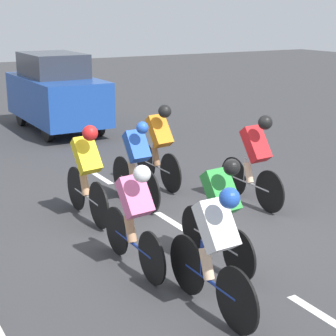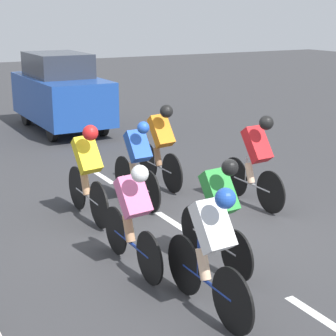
{
  "view_description": "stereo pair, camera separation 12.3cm",
  "coord_description": "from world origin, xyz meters",
  "px_view_note": "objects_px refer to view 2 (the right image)",
  "views": [
    {
      "loc": [
        4.12,
        6.61,
        3.16
      ],
      "look_at": [
        0.19,
        -0.22,
        0.95
      ],
      "focal_mm": 60.0,
      "sensor_mm": 36.0,
      "label": 1
    },
    {
      "loc": [
        4.01,
        6.67,
        3.16
      ],
      "look_at": [
        0.19,
        -0.22,
        0.95
      ],
      "focal_mm": 60.0,
      "sensor_mm": 36.0,
      "label": 2
    }
  ],
  "objects_px": {
    "cyclist_white": "(211,248)",
    "cyclist_blue": "(137,161)",
    "cyclist_pink": "(133,214)",
    "support_car": "(61,92)",
    "cyclist_green": "(218,210)",
    "cyclist_yellow": "(88,170)",
    "cyclist_red": "(256,158)",
    "cyclist_orange": "(161,143)"
  },
  "relations": [
    {
      "from": "cyclist_orange",
      "to": "cyclist_green",
      "type": "relative_size",
      "value": 1.03
    },
    {
      "from": "cyclist_green",
      "to": "cyclist_yellow",
      "type": "distance_m",
      "value": 2.51
    },
    {
      "from": "cyclist_pink",
      "to": "cyclist_yellow",
      "type": "bearing_deg",
      "value": -94.66
    },
    {
      "from": "cyclist_pink",
      "to": "cyclist_red",
      "type": "bearing_deg",
      "value": -156.62
    },
    {
      "from": "cyclist_red",
      "to": "cyclist_pink",
      "type": "distance_m",
      "value": 3.08
    },
    {
      "from": "cyclist_pink",
      "to": "support_car",
      "type": "bearing_deg",
      "value": -103.0
    },
    {
      "from": "cyclist_red",
      "to": "cyclist_yellow",
      "type": "relative_size",
      "value": 1.01
    },
    {
      "from": "cyclist_orange",
      "to": "cyclist_blue",
      "type": "distance_m",
      "value": 1.06
    },
    {
      "from": "cyclist_green",
      "to": "cyclist_yellow",
      "type": "bearing_deg",
      "value": -71.39
    },
    {
      "from": "cyclist_green",
      "to": "support_car",
      "type": "height_order",
      "value": "support_car"
    },
    {
      "from": "cyclist_blue",
      "to": "cyclist_red",
      "type": "bearing_deg",
      "value": 149.17
    },
    {
      "from": "cyclist_pink",
      "to": "support_car",
      "type": "height_order",
      "value": "support_car"
    },
    {
      "from": "cyclist_blue",
      "to": "cyclist_white",
      "type": "bearing_deg",
      "value": 76.0
    },
    {
      "from": "cyclist_green",
      "to": "cyclist_blue",
      "type": "xyz_separation_m",
      "value": [
        -0.18,
        -2.67,
        -0.03
      ]
    },
    {
      "from": "cyclist_white",
      "to": "cyclist_yellow",
      "type": "height_order",
      "value": "cyclist_yellow"
    },
    {
      "from": "cyclist_orange",
      "to": "cyclist_blue",
      "type": "relative_size",
      "value": 0.97
    },
    {
      "from": "cyclist_pink",
      "to": "cyclist_yellow",
      "type": "relative_size",
      "value": 0.98
    },
    {
      "from": "cyclist_orange",
      "to": "cyclist_red",
      "type": "xyz_separation_m",
      "value": [
        -0.87,
        1.68,
        0.0
      ]
    },
    {
      "from": "cyclist_red",
      "to": "support_car",
      "type": "xyz_separation_m",
      "value": [
        0.8,
        -7.55,
        0.22
      ]
    },
    {
      "from": "cyclist_white",
      "to": "cyclist_blue",
      "type": "bearing_deg",
      "value": -104.0
    },
    {
      "from": "cyclist_yellow",
      "to": "cyclist_green",
      "type": "bearing_deg",
      "value": 108.61
    },
    {
      "from": "cyclist_pink",
      "to": "cyclist_white",
      "type": "bearing_deg",
      "value": 100.22
    },
    {
      "from": "cyclist_red",
      "to": "cyclist_orange",
      "type": "bearing_deg",
      "value": -62.6
    },
    {
      "from": "cyclist_yellow",
      "to": "cyclist_white",
      "type": "bearing_deg",
      "value": 91.54
    },
    {
      "from": "cyclist_blue",
      "to": "support_car",
      "type": "xyz_separation_m",
      "value": [
        -0.88,
        -6.55,
        0.29
      ]
    },
    {
      "from": "cyclist_pink",
      "to": "cyclist_blue",
      "type": "relative_size",
      "value": 0.95
    },
    {
      "from": "cyclist_orange",
      "to": "cyclist_green",
      "type": "xyz_separation_m",
      "value": [
        1.0,
        3.34,
        -0.05
      ]
    },
    {
      "from": "cyclist_green",
      "to": "cyclist_pink",
      "type": "distance_m",
      "value": 1.06
    },
    {
      "from": "cyclist_blue",
      "to": "cyclist_pink",
      "type": "bearing_deg",
      "value": 62.81
    },
    {
      "from": "cyclist_blue",
      "to": "cyclist_green",
      "type": "bearing_deg",
      "value": 86.07
    },
    {
      "from": "support_car",
      "to": "cyclist_red",
      "type": "bearing_deg",
      "value": 96.05
    },
    {
      "from": "cyclist_white",
      "to": "cyclist_pink",
      "type": "distance_m",
      "value": 1.39
    },
    {
      "from": "cyclist_blue",
      "to": "support_car",
      "type": "height_order",
      "value": "support_car"
    },
    {
      "from": "cyclist_green",
      "to": "cyclist_pink",
      "type": "height_order",
      "value": "cyclist_green"
    },
    {
      "from": "cyclist_white",
      "to": "cyclist_blue",
      "type": "height_order",
      "value": "cyclist_white"
    },
    {
      "from": "cyclist_white",
      "to": "cyclist_pink",
      "type": "xyz_separation_m",
      "value": [
        0.25,
        -1.37,
        -0.03
      ]
    },
    {
      "from": "cyclist_yellow",
      "to": "cyclist_blue",
      "type": "xyz_separation_m",
      "value": [
        -0.99,
        -0.28,
        -0.07
      ]
    },
    {
      "from": "cyclist_yellow",
      "to": "cyclist_orange",
      "type": "bearing_deg",
      "value": -151.89
    },
    {
      "from": "cyclist_pink",
      "to": "cyclist_blue",
      "type": "height_order",
      "value": "cyclist_blue"
    },
    {
      "from": "support_car",
      "to": "cyclist_blue",
      "type": "bearing_deg",
      "value": 82.32
    },
    {
      "from": "cyclist_red",
      "to": "support_car",
      "type": "bearing_deg",
      "value": -83.95
    },
    {
      "from": "cyclist_white",
      "to": "cyclist_blue",
      "type": "distance_m",
      "value": 3.71
    }
  ]
}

